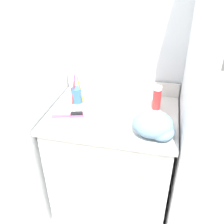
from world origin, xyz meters
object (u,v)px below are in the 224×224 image
at_px(toothbrush_cup, 77,94).
at_px(soap_dispenser, 101,86).
at_px(shaving_cream_can, 157,98).
at_px(hand_towel, 155,126).
at_px(hairbrush, 72,115).

distance_m(toothbrush_cup, soap_dispenser, 0.19).
bearing_deg(shaving_cream_can, soap_dispenser, 164.49).
relative_size(toothbrush_cup, hand_towel, 0.90).
bearing_deg(toothbrush_cup, hairbrush, -80.04).
distance_m(toothbrush_cup, shaving_cream_can, 0.51).
bearing_deg(soap_dispenser, hand_towel, -43.85).
distance_m(soap_dispenser, hand_towel, 0.54).
bearing_deg(hairbrush, soap_dispenser, 55.89).
bearing_deg(hairbrush, hand_towel, -23.99).
xyz_separation_m(toothbrush_cup, soap_dispenser, (0.13, 0.14, 0.01)).
distance_m(soap_dispenser, hairbrush, 0.33).
distance_m(hairbrush, hand_towel, 0.50).
bearing_deg(soap_dispenser, shaving_cream_can, -15.51).
height_order(toothbrush_cup, soap_dispenser, toothbrush_cup).
bearing_deg(shaving_cream_can, hairbrush, -157.20).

